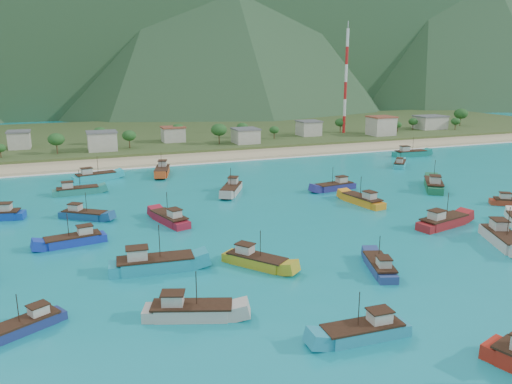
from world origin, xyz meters
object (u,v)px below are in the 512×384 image
object	(u,v)px
boat_2	(443,222)
boat_31	(503,239)
boat_8	(232,190)
boat_30	(77,191)
boat_6	(95,177)
boat_17	(364,332)
boat_15	(162,171)
boat_7	(400,164)
radio_tower	(346,82)
boat_21	(434,185)
boat_19	(410,154)
boat_24	(74,240)
boat_28	(190,312)
boat_0	(335,187)
boat_5	(380,267)
boat_27	(170,219)
boat_25	(26,326)
boat_11	(84,215)
boat_1	(154,264)
boat_9	(256,261)
boat_26	(363,201)

from	to	relation	value
boat_2	boat_31	xyz separation A→B (m)	(2.87, -11.59, 0.07)
boat_8	boat_30	bearing A→B (deg)	10.30
boat_6	boat_17	world-z (taller)	boat_6
boat_15	boat_7	bearing A→B (deg)	-176.40
boat_2	boat_6	size ratio (longest dim) A/B	1.03
radio_tower	boat_8	xyz separation A→B (m)	(-76.81, -77.63, -22.43)
boat_6	boat_21	size ratio (longest dim) A/B	0.95
boat_19	boat_30	world-z (taller)	boat_19
radio_tower	boat_2	distance (m)	128.11
boat_19	boat_24	bearing A→B (deg)	-60.53
boat_24	boat_31	bearing A→B (deg)	-120.11
boat_15	boat_21	distance (m)	73.02
boat_7	boat_15	xyz separation A→B (m)	(-70.03, 14.50, 0.21)
boat_17	boat_28	world-z (taller)	boat_28
boat_0	boat_2	distance (m)	33.50
boat_24	boat_28	world-z (taller)	boat_28
boat_0	boat_24	distance (m)	64.16
boat_0	boat_31	bearing A→B (deg)	-177.56
boat_5	boat_17	size ratio (longest dim) A/B	0.95
boat_21	boat_27	world-z (taller)	boat_21
boat_0	boat_31	xyz separation A→B (m)	(7.47, -44.77, 0.20)
boat_28	boat_30	xyz separation A→B (m)	(-11.07, 69.04, -0.03)
boat_28	boat_5	bearing A→B (deg)	116.86
boat_7	boat_25	world-z (taller)	boat_7
boat_5	boat_8	xyz separation A→B (m)	(-5.89, 53.08, 0.20)
boat_11	boat_28	bearing A→B (deg)	47.76
boat_15	boat_28	bearing A→B (deg)	97.03
boat_1	boat_21	bearing A→B (deg)	115.13
boat_6	boat_27	xyz separation A→B (m)	(11.20, -45.13, -0.06)
boat_8	boat_15	distance (m)	29.68
boat_7	boat_21	size ratio (longest dim) A/B	0.74
boat_2	boat_15	bearing A→B (deg)	-161.55
boat_6	boat_24	bearing A→B (deg)	-19.57
boat_7	boat_8	distance (m)	59.66
boat_31	boat_19	bearing A→B (deg)	-94.24
boat_8	boat_11	size ratio (longest dim) A/B	1.20
boat_7	boat_9	distance (m)	89.65
boat_0	boat_11	bearing A→B (deg)	85.90
boat_9	boat_2	bearing A→B (deg)	150.19
radio_tower	boat_31	distance (m)	137.80
boat_11	boat_30	distance (m)	21.29
boat_24	boat_28	distance (m)	34.71
boat_5	boat_27	bearing A→B (deg)	143.86
boat_9	boat_24	world-z (taller)	boat_9
boat_0	boat_27	size ratio (longest dim) A/B	0.96
boat_0	boat_21	size ratio (longest dim) A/B	0.87
boat_27	boat_28	bearing A→B (deg)	-114.51
boat_26	boat_31	xyz separation A→B (m)	(8.42, -30.77, 0.15)
boat_15	boat_27	size ratio (longest dim) A/B	1.08
boat_8	boat_26	distance (m)	31.34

